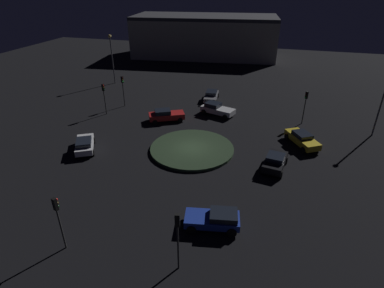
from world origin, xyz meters
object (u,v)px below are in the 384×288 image
object	(u,v)px
car_black	(275,161)
traffic_light_northwest	(305,101)
car_grey	(211,96)
car_yellow	(302,139)
car_red	(166,115)
traffic_light_southwest	(104,93)
traffic_light_southwest_near	(123,85)
traffic_light_east_near	(178,231)
car_blue	(215,219)
streetlamp_northwest	(384,94)
car_silver	(217,109)
traffic_light_east	(58,213)
streetlamp_southwest	(111,51)
store_building	(205,36)
car_white	(85,144)

from	to	relation	value
car_black	traffic_light_northwest	world-z (taller)	traffic_light_northwest
car_grey	car_yellow	world-z (taller)	car_yellow
car_red	traffic_light_southwest	xyz separation A→B (m)	(0.14, -8.53, 2.22)
traffic_light_southwest_near	traffic_light_east_near	distance (m)	29.93
car_blue	traffic_light_northwest	xyz separation A→B (m)	(-21.36, 6.69, 2.26)
traffic_light_southwest	streetlamp_northwest	xyz separation A→B (m)	(-2.78, 33.35, 2.11)
car_yellow	traffic_light_southwest	xyz separation A→B (m)	(-2.05, -25.27, 2.21)
traffic_light_east_near	traffic_light_northwest	distance (m)	26.90
car_silver	traffic_light_east_near	size ratio (longest dim) A/B	1.10
traffic_light_east	streetlamp_southwest	bearing A→B (deg)	39.45
car_yellow	streetlamp_southwest	world-z (taller)	streetlamp_southwest
car_silver	traffic_light_east	size ratio (longest dim) A/B	1.15
traffic_light_southwest_near	streetlamp_northwest	distance (m)	32.43
traffic_light_east_near	car_silver	bearing A→B (deg)	-6.19
car_silver	traffic_light_southwest_near	xyz separation A→B (m)	(0.56, -13.41, 2.30)
car_yellow	streetlamp_northwest	xyz separation A→B (m)	(-4.83, 8.08, 4.33)
car_red	car_yellow	size ratio (longest dim) A/B	1.00
car_silver	traffic_light_east	distance (m)	26.69
car_blue	store_building	xyz separation A→B (m)	(-55.90, -14.61, 3.74)
streetlamp_southwest	car_red	bearing A→B (deg)	47.74
traffic_light_northwest	streetlamp_southwest	world-z (taller)	streetlamp_southwest
car_blue	streetlamp_southwest	xyz separation A→B (m)	(-30.44, -24.51, 4.73)
car_yellow	traffic_light_east_near	world-z (taller)	traffic_light_east_near
traffic_light_southwest_near	car_white	bearing A→B (deg)	-44.12
traffic_light_east	traffic_light_southwest	distance (m)	24.01
car_white	car_grey	bearing A→B (deg)	-56.32
traffic_light_southwest	traffic_light_northwest	xyz separation A→B (m)	(-4.05, 25.45, 0.01)
traffic_light_east	traffic_light_east_near	bearing A→B (deg)	-70.22
car_grey	traffic_light_east_near	distance (m)	31.34
car_yellow	streetlamp_southwest	bearing A→B (deg)	-147.79
car_red	traffic_light_east_near	size ratio (longest dim) A/B	1.09
car_grey	car_blue	bearing A→B (deg)	-172.01
traffic_light_east	traffic_light_northwest	distance (m)	30.70
car_grey	car_silver	size ratio (longest dim) A/B	0.93
traffic_light_northwest	streetlamp_southwest	bearing A→B (deg)	-58.60
car_grey	car_white	size ratio (longest dim) A/B	1.03
traffic_light_northwest	car_silver	bearing A→B (deg)	-42.21
car_white	car_silver	bearing A→B (deg)	-69.52
car_grey	store_building	size ratio (longest dim) A/B	0.14
car_silver	store_building	xyz separation A→B (m)	(-34.57, -10.26, 3.69)
car_black	car_yellow	distance (m)	6.32
car_black	car_white	bearing A→B (deg)	-75.95
car_blue	traffic_light_northwest	world-z (taller)	traffic_light_northwest
traffic_light_east	car_red	bearing A→B (deg)	18.38
car_grey	traffic_light_east	world-z (taller)	traffic_light_east
car_red	car_silver	bearing A→B (deg)	6.05
traffic_light_east	traffic_light_southwest	xyz separation A→B (m)	(-22.11, -9.38, -0.01)
car_red	streetlamp_northwest	distance (m)	25.33
car_white	traffic_light_southwest_near	bearing A→B (deg)	-21.21
traffic_light_southwest_near	streetlamp_southwest	world-z (taller)	streetlamp_southwest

